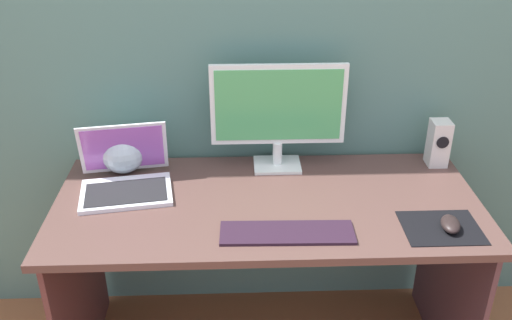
# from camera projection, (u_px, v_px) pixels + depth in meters

# --- Properties ---
(wall_back) EXTENTS (6.00, 0.04, 2.50)m
(wall_back) POSITION_uv_depth(u_px,v_px,m) (263.00, 24.00, 2.08)
(wall_back) COLOR slate
(wall_back) RESTS_ON ground_plane
(desk) EXTENTS (1.49, 0.67, 0.73)m
(desk) POSITION_uv_depth(u_px,v_px,m) (267.00, 235.00, 2.05)
(desk) COLOR #503731
(desk) RESTS_ON ground_plane
(monitor) EXTENTS (0.50, 0.14, 0.41)m
(monitor) POSITION_uv_depth(u_px,v_px,m) (278.00, 112.00, 2.10)
(monitor) COLOR white
(monitor) RESTS_ON desk
(speaker_right) EXTENTS (0.07, 0.08, 0.18)m
(speaker_right) POSITION_uv_depth(u_px,v_px,m) (438.00, 143.00, 2.18)
(speaker_right) COLOR silver
(speaker_right) RESTS_ON desk
(laptop) EXTENTS (0.36, 0.32, 0.22)m
(laptop) POSITION_uv_depth(u_px,v_px,m) (125.00, 177.00, 2.04)
(laptop) COLOR silver
(laptop) RESTS_ON desk
(fishbowl) EXTENTS (0.17, 0.17, 0.17)m
(fishbowl) POSITION_uv_depth(u_px,v_px,m) (123.00, 152.00, 2.14)
(fishbowl) COLOR silver
(fishbowl) RESTS_ON desk
(keyboard_external) EXTENTS (0.43, 0.14, 0.01)m
(keyboard_external) POSITION_uv_depth(u_px,v_px,m) (287.00, 233.00, 1.81)
(keyboard_external) COLOR black
(keyboard_external) RESTS_ON desk
(mousepad) EXTENTS (0.25, 0.20, 0.00)m
(mousepad) POSITION_uv_depth(u_px,v_px,m) (441.00, 228.00, 1.84)
(mousepad) COLOR black
(mousepad) RESTS_ON desk
(mouse) EXTENTS (0.08, 0.11, 0.04)m
(mouse) POSITION_uv_depth(u_px,v_px,m) (450.00, 224.00, 1.82)
(mouse) COLOR black
(mouse) RESTS_ON mousepad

